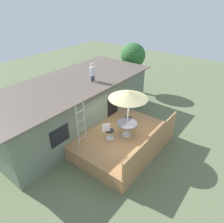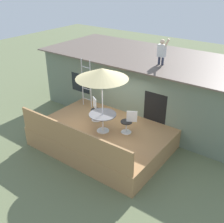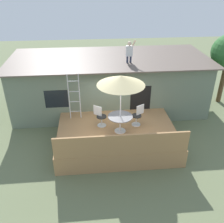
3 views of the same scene
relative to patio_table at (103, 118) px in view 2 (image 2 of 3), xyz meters
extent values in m
plane|color=#66704C|center=(-0.12, 0.26, -1.39)|extent=(40.00, 40.00, 0.00)
cube|color=slate|center=(-0.12, 3.86, 0.01)|extent=(10.00, 4.00, 2.79)
cube|color=#66564C|center=(-0.12, 3.86, 1.44)|extent=(10.50, 4.50, 0.06)
cube|color=black|center=(-2.80, 1.87, 0.16)|extent=(1.10, 0.03, 0.90)
cube|color=black|center=(1.23, 1.87, -0.34)|extent=(1.00, 0.03, 2.00)
cube|color=#A87A4C|center=(-0.12, 0.26, -0.99)|extent=(5.12, 3.81, 0.80)
cube|color=#A87A4C|center=(-0.12, -1.59, -0.14)|extent=(5.02, 0.08, 0.90)
cylinder|color=silver|center=(0.00, 0.00, -0.57)|extent=(0.48, 0.48, 0.03)
cylinder|color=silver|center=(0.00, 0.00, -0.22)|extent=(0.07, 0.07, 0.71)
cylinder|color=#4C4C51|center=(0.00, 0.00, 0.14)|extent=(1.04, 1.04, 0.03)
cylinder|color=silver|center=(0.00, 0.00, 0.61)|extent=(0.04, 0.04, 2.40)
cone|color=beige|center=(0.00, 0.00, 1.76)|extent=(1.90, 1.90, 0.38)
cylinder|color=silver|center=(-2.17, 1.31, 0.51)|extent=(0.04, 0.04, 2.20)
cylinder|color=silver|center=(-1.69, 1.31, 0.51)|extent=(0.04, 0.04, 2.20)
cylinder|color=silver|center=(-1.93, 1.31, -0.24)|extent=(0.48, 0.03, 0.03)
cylinder|color=silver|center=(-1.93, 1.31, 0.26)|extent=(0.48, 0.03, 0.03)
cylinder|color=silver|center=(-1.93, 1.31, 0.76)|extent=(0.48, 0.03, 0.03)
cylinder|color=silver|center=(-1.93, 1.31, 1.26)|extent=(0.48, 0.03, 0.03)
cylinder|color=#33384C|center=(0.69, 2.97, 1.64)|extent=(0.10, 0.10, 0.34)
cylinder|color=#33384C|center=(0.85, 2.97, 1.64)|extent=(0.10, 0.10, 0.34)
cube|color=silver|center=(0.77, 2.97, 2.06)|extent=(0.32, 0.20, 0.50)
sphere|color=beige|center=(0.77, 2.97, 2.42)|extent=(0.20, 0.20, 0.20)
cylinder|color=beige|center=(0.95, 2.97, 2.36)|extent=(0.26, 0.08, 0.44)
cylinder|color=silver|center=(-0.76, 0.53, -0.58)|extent=(0.40, 0.40, 0.02)
cylinder|color=silver|center=(-0.76, 0.53, -0.36)|extent=(0.06, 0.06, 0.44)
cylinder|color=black|center=(-0.76, 0.53, -0.13)|extent=(0.44, 0.44, 0.04)
cube|color=silver|center=(-0.92, 0.64, 0.11)|extent=(0.35, 0.26, 0.44)
cylinder|color=silver|center=(0.78, 0.46, -0.58)|extent=(0.40, 0.40, 0.02)
cylinder|color=silver|center=(0.78, 0.46, -0.36)|extent=(0.06, 0.06, 0.44)
cylinder|color=black|center=(0.78, 0.46, -0.13)|extent=(0.44, 0.44, 0.04)
cube|color=silver|center=(0.95, 0.56, 0.11)|extent=(0.37, 0.24, 0.44)
camera|label=1|loc=(-7.41, -4.77, 5.96)|focal=33.15mm
camera|label=2|loc=(5.71, -7.18, 5.01)|focal=44.22mm
camera|label=3|loc=(-1.18, -8.95, 5.44)|focal=40.28mm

